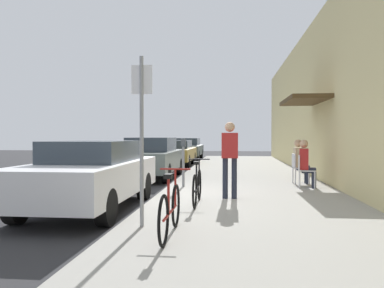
# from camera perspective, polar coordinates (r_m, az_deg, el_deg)

# --- Properties ---
(ground_plane) EXTENTS (60.00, 60.00, 0.00)m
(ground_plane) POSITION_cam_1_polar(r_m,az_deg,el_deg) (8.97, -5.53, -8.49)
(ground_plane) COLOR #2D2D30
(sidewalk_slab) EXTENTS (4.50, 32.00, 0.12)m
(sidewalk_slab) POSITION_cam_1_polar(r_m,az_deg,el_deg) (10.77, 8.55, -6.55)
(sidewalk_slab) COLOR #9E9B93
(sidewalk_slab) RESTS_ON ground_plane
(building_facade) EXTENTS (1.40, 32.00, 5.42)m
(building_facade) POSITION_cam_1_polar(r_m,az_deg,el_deg) (11.12, 21.13, 7.32)
(building_facade) COLOR beige
(building_facade) RESTS_ON ground_plane
(parked_car_0) EXTENTS (1.80, 4.40, 1.41)m
(parked_car_0) POSITION_cam_1_polar(r_m,az_deg,el_deg) (8.05, -14.95, -4.33)
(parked_car_0) COLOR silver
(parked_car_0) RESTS_ON ground_plane
(parked_car_1) EXTENTS (1.80, 4.40, 1.46)m
(parked_car_1) POSITION_cam_1_polar(r_m,az_deg,el_deg) (13.67, -6.14, -1.99)
(parked_car_1) COLOR #47514C
(parked_car_1) RESTS_ON ground_plane
(parked_car_2) EXTENTS (1.80, 4.40, 1.30)m
(parked_car_2) POSITION_cam_1_polar(r_m,az_deg,el_deg) (19.30, -2.57, -1.25)
(parked_car_2) COLOR #A58433
(parked_car_2) RESTS_ON ground_plane
(parked_car_3) EXTENTS (1.80, 4.40, 1.38)m
(parked_car_3) POSITION_cam_1_polar(r_m,az_deg,el_deg) (24.58, -0.72, -0.65)
(parked_car_3) COLOR #47514C
(parked_car_3) RESTS_ON ground_plane
(parking_meter) EXTENTS (0.12, 0.10, 1.32)m
(parking_meter) POSITION_cam_1_polar(r_m,az_deg,el_deg) (10.40, -1.31, -2.23)
(parking_meter) COLOR slate
(parking_meter) RESTS_ON sidewalk_slab
(street_sign) EXTENTS (0.32, 0.06, 2.60)m
(street_sign) POSITION_cam_1_polar(r_m,az_deg,el_deg) (5.84, -7.56, 2.49)
(street_sign) COLOR gray
(street_sign) RESTS_ON sidewalk_slab
(bicycle_0) EXTENTS (0.46, 1.71, 0.90)m
(bicycle_0) POSITION_cam_1_polar(r_m,az_deg,el_deg) (5.34, -3.27, -9.89)
(bicycle_0) COLOR black
(bicycle_0) RESTS_ON sidewalk_slab
(bicycle_1) EXTENTS (0.46, 1.71, 0.90)m
(bicycle_1) POSITION_cam_1_polar(r_m,az_deg,el_deg) (7.79, 0.78, -6.39)
(bicycle_1) COLOR black
(bicycle_1) RESTS_ON sidewalk_slab
(cafe_chair_0) EXTENTS (0.50, 0.50, 0.87)m
(cafe_chair_0) POSITION_cam_1_polar(r_m,az_deg,el_deg) (10.66, 16.44, -3.61)
(cafe_chair_0) COLOR silver
(cafe_chair_0) RESTS_ON sidewalk_slab
(seated_patron_0) EXTENTS (0.47, 0.41, 1.29)m
(seated_patron_0) POSITION_cam_1_polar(r_m,az_deg,el_deg) (10.65, 16.77, -2.58)
(seated_patron_0) COLOR #232838
(seated_patron_0) RESTS_ON sidewalk_slab
(cafe_chair_1) EXTENTS (0.45, 0.45, 0.87)m
(cafe_chair_1) POSITION_cam_1_polar(r_m,az_deg,el_deg) (11.54, 15.63, -3.24)
(cafe_chair_1) COLOR silver
(cafe_chair_1) RESTS_ON sidewalk_slab
(seated_patron_1) EXTENTS (0.43, 0.37, 1.29)m
(seated_patron_1) POSITION_cam_1_polar(r_m,az_deg,el_deg) (11.54, 15.93, -2.29)
(seated_patron_1) COLOR #232838
(seated_patron_1) RESTS_ON sidewalk_slab
(pedestrian_standing) EXTENTS (0.36, 0.22, 1.70)m
(pedestrian_standing) POSITION_cam_1_polar(r_m,az_deg,el_deg) (8.46, 5.69, -1.43)
(pedestrian_standing) COLOR #232838
(pedestrian_standing) RESTS_ON sidewalk_slab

